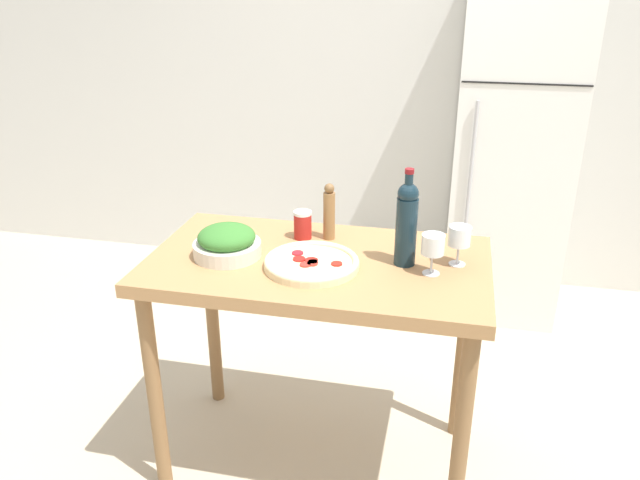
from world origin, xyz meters
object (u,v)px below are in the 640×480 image
at_px(salad_bowl, 227,242).
at_px(salt_canister, 303,225).
at_px(wine_glass_near, 433,246).
at_px(homemade_pizza, 312,263).
at_px(wine_bottle, 407,222).
at_px(refrigerator, 512,151).
at_px(wine_glass_far, 460,237).
at_px(pepper_mill, 330,212).

bearing_deg(salad_bowl, salt_canister, 43.88).
bearing_deg(wine_glass_near, homemade_pizza, -174.79).
bearing_deg(salad_bowl, wine_bottle, 6.49).
height_order(refrigerator, salt_canister, refrigerator).
bearing_deg(wine_glass_far, wine_bottle, -169.70).
bearing_deg(wine_bottle, refrigerator, 73.38).
relative_size(pepper_mill, salt_canister, 2.02).
xyz_separation_m(salad_bowl, homemade_pizza, (0.32, -0.03, -0.04)).
height_order(wine_glass_near, pepper_mill, pepper_mill).
bearing_deg(pepper_mill, refrigerator, 60.64).
xyz_separation_m(refrigerator, homemade_pizza, (-0.76, -1.60, -0.02)).
height_order(wine_glass_far, salad_bowl, wine_glass_far).
distance_m(wine_glass_near, wine_glass_far, 0.13).
bearing_deg(wine_glass_near, refrigerator, 77.33).
height_order(wine_glass_near, salt_canister, wine_glass_near).
bearing_deg(wine_glass_near, salad_bowl, -179.15).
height_order(refrigerator, wine_glass_near, refrigerator).
xyz_separation_m(salad_bowl, salt_canister, (0.23, 0.22, 0.00)).
xyz_separation_m(wine_glass_near, wine_glass_far, (0.09, 0.09, 0.00)).
bearing_deg(salt_canister, homemade_pizza, -69.26).
height_order(wine_glass_far, homemade_pizza, wine_glass_far).
distance_m(refrigerator, salad_bowl, 1.91).
distance_m(wine_bottle, pepper_mill, 0.35).
height_order(wine_bottle, wine_glass_far, wine_bottle).
relative_size(wine_glass_near, homemade_pizza, 0.43).
height_order(pepper_mill, salt_canister, pepper_mill).
xyz_separation_m(wine_glass_far, salt_canister, (-0.59, 0.11, -0.05)).
bearing_deg(refrigerator, salad_bowl, -124.50).
relative_size(wine_bottle, wine_glass_near, 2.41).
xyz_separation_m(pepper_mill, homemade_pizza, (-0.01, -0.26, -0.09)).
height_order(refrigerator, homemade_pizza, refrigerator).
bearing_deg(wine_bottle, wine_glass_far, 10.30).
bearing_deg(wine_glass_near, wine_glass_far, 47.77).
bearing_deg(pepper_mill, wine_bottle, -28.68).
relative_size(wine_glass_far, salad_bowl, 0.59).
xyz_separation_m(refrigerator, wine_glass_far, (-0.27, -1.47, 0.07)).
height_order(wine_glass_near, homemade_pizza, wine_glass_near).
bearing_deg(wine_glass_near, pepper_mill, 150.42).
relative_size(wine_bottle, homemade_pizza, 1.05).
distance_m(wine_glass_far, salt_canister, 0.60).
relative_size(wine_glass_near, salad_bowl, 0.59).
relative_size(refrigerator, homemade_pizza, 5.69).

